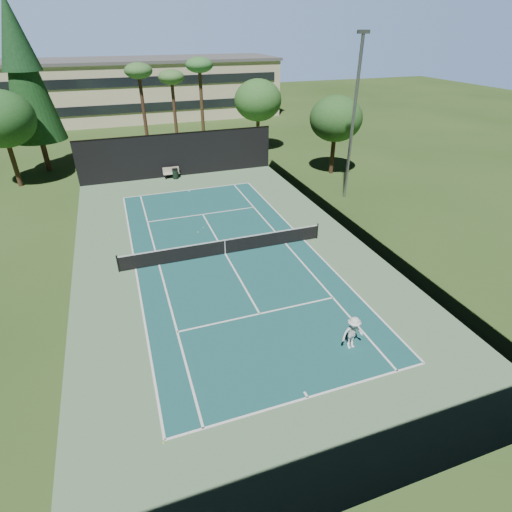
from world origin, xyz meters
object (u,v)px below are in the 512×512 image
(tennis_net, at_px, (225,246))
(trash_bin, at_px, (175,174))
(player, at_px, (353,333))
(tennis_ball_a, at_px, (164,443))
(tennis_ball_d, at_px, (111,240))
(tennis_ball_b, at_px, (198,232))
(park_bench, at_px, (171,172))
(tennis_ball_c, at_px, (203,228))

(tennis_net, distance_m, trash_bin, 15.31)
(player, xyz_separation_m, trash_bin, (-3.62, 25.25, -0.34))
(tennis_ball_a, bearing_deg, tennis_ball_d, 94.32)
(tennis_ball_b, bearing_deg, trash_bin, 87.92)
(player, relative_size, trash_bin, 1.73)
(tennis_ball_d, relative_size, park_bench, 0.05)
(trash_bin, bearing_deg, tennis_ball_d, -119.50)
(tennis_net, relative_size, tennis_ball_d, 165.66)
(tennis_net, relative_size, tennis_ball_a, 183.06)
(tennis_net, relative_size, trash_bin, 13.65)
(tennis_net, distance_m, player, 10.42)
(tennis_net, xyz_separation_m, tennis_ball_c, (-0.48, 4.11, -0.53))
(trash_bin, bearing_deg, tennis_net, -87.88)
(tennis_ball_c, xyz_separation_m, park_bench, (-0.40, 11.53, 0.52))
(tennis_ball_b, distance_m, park_bench, 12.13)
(tennis_ball_b, relative_size, tennis_ball_d, 0.96)
(tennis_ball_a, bearing_deg, player, 13.34)
(player, bearing_deg, tennis_ball_d, 122.05)
(player, relative_size, park_bench, 1.09)
(tennis_ball_d, bearing_deg, park_bench, 62.50)
(player, xyz_separation_m, tennis_ball_d, (-9.81, 14.32, -0.78))
(tennis_ball_a, distance_m, trash_bin, 27.74)
(tennis_ball_a, distance_m, tennis_ball_c, 16.87)
(tennis_net, height_order, park_bench, tennis_net)
(tennis_ball_a, xyz_separation_m, tennis_ball_d, (-1.23, 16.35, 0.00))
(tennis_ball_d, bearing_deg, trash_bin, 60.50)
(tennis_ball_c, relative_size, park_bench, 0.04)
(tennis_net, height_order, player, player)
(tennis_ball_c, bearing_deg, park_bench, 92.00)
(tennis_ball_d, bearing_deg, tennis_ball_a, -85.68)
(tennis_net, relative_size, player, 7.89)
(tennis_net, bearing_deg, player, -72.95)
(tennis_ball_b, relative_size, tennis_ball_c, 1.26)
(tennis_net, relative_size, tennis_ball_b, 172.82)
(tennis_ball_d, xyz_separation_m, trash_bin, (6.19, 10.94, 0.44))
(tennis_ball_c, bearing_deg, trash_bin, 90.44)
(tennis_net, xyz_separation_m, player, (3.05, -9.96, 0.26))
(player, distance_m, tennis_ball_b, 14.09)
(tennis_ball_b, xyz_separation_m, tennis_ball_d, (-5.76, 0.84, 0.00))
(trash_bin, bearing_deg, tennis_ball_a, -100.29)
(player, relative_size, tennis_ball_b, 21.91)
(tennis_net, xyz_separation_m, tennis_ball_d, (-6.75, 4.36, -0.52))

